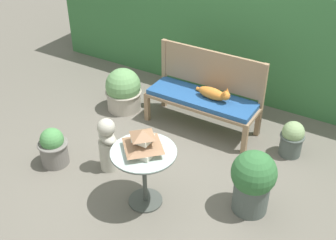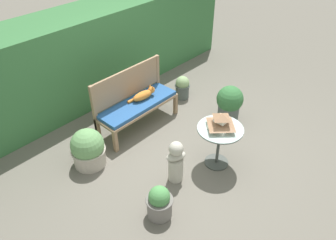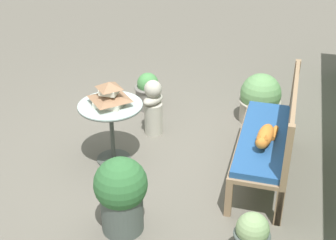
# 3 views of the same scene
# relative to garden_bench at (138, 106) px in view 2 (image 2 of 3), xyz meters

# --- Properties ---
(ground) EXTENTS (30.00, 30.00, 0.00)m
(ground) POSITION_rel_garden_bench_xyz_m (0.14, -0.95, -0.40)
(ground) COLOR #666056
(foliage_hedge_back) EXTENTS (6.40, 1.01, 1.61)m
(foliage_hedge_back) POSITION_rel_garden_bench_xyz_m (0.14, 1.46, 0.41)
(foliage_hedge_back) COLOR #38703D
(foliage_hedge_back) RESTS_ON ground
(garden_bench) EXTENTS (1.44, 0.49, 0.46)m
(garden_bench) POSITION_rel_garden_bench_xyz_m (0.00, 0.00, 0.00)
(garden_bench) COLOR #937556
(garden_bench) RESTS_ON ground
(bench_backrest) EXTENTS (1.44, 0.06, 0.99)m
(bench_backrest) POSITION_rel_garden_bench_xyz_m (0.00, 0.22, 0.30)
(bench_backrest) COLOR #937556
(bench_backrest) RESTS_ON ground
(cat) EXTENTS (0.50, 0.20, 0.20)m
(cat) POSITION_rel_garden_bench_xyz_m (0.15, 0.01, 0.14)
(cat) COLOR orange
(cat) RESTS_ON garden_bench
(patio_table) EXTENTS (0.65, 0.65, 0.65)m
(patio_table) POSITION_rel_garden_bench_xyz_m (0.14, -1.51, 0.12)
(patio_table) COLOR #424742
(patio_table) RESTS_ON ground
(pagoda_birdhouse) EXTENTS (0.36, 0.36, 0.24)m
(pagoda_birdhouse) POSITION_rel_garden_bench_xyz_m (0.14, -1.51, 0.36)
(pagoda_birdhouse) COLOR silver
(pagoda_birdhouse) RESTS_ON patio_table
(garden_bust) EXTENTS (0.32, 0.26, 0.66)m
(garden_bust) POSITION_rel_garden_bench_xyz_m (-0.50, -1.27, -0.07)
(garden_bust) COLOR #B7B2A3
(garden_bust) RESTS_ON ground
(potted_plant_hedge_corner) EXTENTS (0.29, 0.29, 0.45)m
(potted_plant_hedge_corner) POSITION_rel_garden_bench_xyz_m (1.17, 0.04, -0.17)
(potted_plant_hedge_corner) COLOR #4C5651
(potted_plant_hedge_corner) RESTS_ON ground
(potted_plant_bench_right) EXTENTS (0.35, 0.35, 0.47)m
(potted_plant_bench_right) POSITION_rel_garden_bench_xyz_m (-1.09, -1.53, -0.17)
(potted_plant_bench_right) COLOR slate
(potted_plant_bench_right) RESTS_ON ground
(potted_plant_patio_mid) EXTENTS (0.50, 0.50, 0.60)m
(potted_plant_patio_mid) POSITION_rel_garden_bench_xyz_m (-1.13, -0.14, -0.11)
(potted_plant_patio_mid) COLOR #ADA393
(potted_plant_patio_mid) RESTS_ON ground
(potted_plant_table_far) EXTENTS (0.45, 0.45, 0.69)m
(potted_plant_table_far) POSITION_rel_garden_bench_xyz_m (1.10, -1.05, -0.02)
(potted_plant_table_far) COLOR #4C5651
(potted_plant_table_far) RESTS_ON ground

